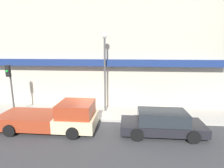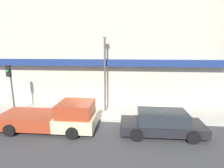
% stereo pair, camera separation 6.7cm
% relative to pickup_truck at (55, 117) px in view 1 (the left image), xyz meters
% --- Properties ---
extents(ground_plane, '(80.00, 80.00, 0.00)m').
position_rel_pickup_truck_xyz_m(ground_plane, '(2.21, 1.35, -0.77)').
color(ground_plane, '#38383A').
extents(sidewalk, '(36.00, 2.73, 0.16)m').
position_rel_pickup_truck_xyz_m(sidewalk, '(2.21, 2.71, -0.69)').
color(sidewalk, '#ADA89E').
rests_on(sidewalk, ground).
extents(building, '(19.80, 3.80, 11.07)m').
position_rel_pickup_truck_xyz_m(building, '(2.22, 5.56, 4.76)').
color(building, '#BCB29E').
rests_on(building, ground).
extents(pickup_truck, '(5.75, 2.31, 1.75)m').
position_rel_pickup_truck_xyz_m(pickup_truck, '(0.00, 0.00, 0.00)').
color(pickup_truck, beige).
rests_on(pickup_truck, ground).
extents(parked_car, '(4.65, 2.03, 1.35)m').
position_rel_pickup_truck_xyz_m(parked_car, '(6.25, 0.00, -0.10)').
color(parked_car, black).
rests_on(parked_car, ground).
extents(fire_hydrant, '(0.22, 0.22, 0.69)m').
position_rel_pickup_truck_xyz_m(fire_hydrant, '(0.20, 1.94, -0.26)').
color(fire_hydrant, yellow).
rests_on(fire_hydrant, sidewalk).
extents(street_lamp, '(0.36, 0.36, 5.69)m').
position_rel_pickup_truck_xyz_m(street_lamp, '(2.62, 3.06, 2.94)').
color(street_lamp, '#4C4C4C').
rests_on(street_lamp, sidewalk).
extents(traffic_light, '(0.28, 0.42, 3.53)m').
position_rel_pickup_truck_xyz_m(traffic_light, '(-3.87, 1.79, 1.83)').
color(traffic_light, '#4C4C4C').
rests_on(traffic_light, sidewalk).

